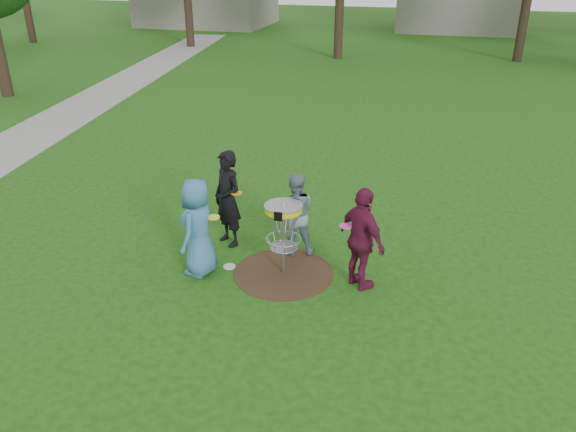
% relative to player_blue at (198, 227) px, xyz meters
% --- Properties ---
extents(ground, '(100.00, 100.00, 0.00)m').
position_rel_player_blue_xyz_m(ground, '(1.45, 0.32, -0.89)').
color(ground, '#19470F').
rests_on(ground, ground).
extents(dirt_patch, '(1.80, 1.80, 0.01)m').
position_rel_player_blue_xyz_m(dirt_patch, '(1.45, 0.32, -0.89)').
color(dirt_patch, '#47331E').
rests_on(dirt_patch, ground).
extents(concrete_path, '(7.75, 39.92, 0.02)m').
position_rel_player_blue_xyz_m(concrete_path, '(-8.55, 8.32, -0.88)').
color(concrete_path, '#9E9E99').
rests_on(concrete_path, ground).
extents(player_blue, '(0.63, 0.91, 1.78)m').
position_rel_player_blue_xyz_m(player_blue, '(0.00, 0.00, 0.00)').
color(player_blue, teal).
rests_on(player_blue, ground).
extents(player_black, '(0.82, 0.77, 1.89)m').
position_rel_player_blue_xyz_m(player_black, '(0.11, 1.16, 0.06)').
color(player_black, black).
rests_on(player_black, ground).
extents(player_grey, '(0.94, 0.83, 1.61)m').
position_rel_player_blue_xyz_m(player_grey, '(1.44, 1.13, -0.08)').
color(player_grey, slate).
rests_on(player_grey, ground).
extents(player_maroon, '(1.08, 1.05, 1.81)m').
position_rel_player_blue_xyz_m(player_maroon, '(2.81, 0.26, 0.02)').
color(player_maroon, maroon).
rests_on(player_maroon, ground).
extents(disc_on_grass, '(0.22, 0.22, 0.02)m').
position_rel_player_blue_xyz_m(disc_on_grass, '(0.43, 0.28, -0.88)').
color(disc_on_grass, silver).
rests_on(disc_on_grass, ground).
extents(disc_golf_basket, '(0.66, 0.67, 1.38)m').
position_rel_player_blue_xyz_m(disc_golf_basket, '(1.45, 0.32, 0.13)').
color(disc_golf_basket, '#9EA0A5').
rests_on(disc_golf_basket, ground).
extents(held_discs, '(2.48, 1.17, 0.19)m').
position_rel_player_blue_xyz_m(held_discs, '(1.15, 0.55, 0.20)').
color(held_discs, '#EFFC1C').
rests_on(held_discs, ground).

